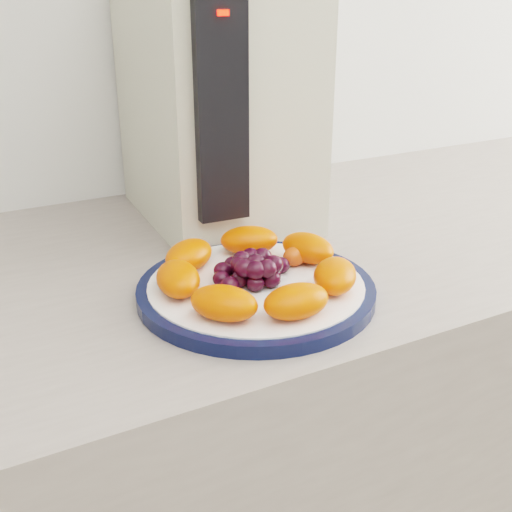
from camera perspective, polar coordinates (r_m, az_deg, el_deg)
plate_rim at (r=0.73m, az=0.00°, el=-3.08°), size 0.27×0.27×0.01m
plate_face at (r=0.73m, az=0.00°, el=-3.01°), size 0.24×0.24×0.02m
appliance_body at (r=0.94m, az=-3.65°, el=14.42°), size 0.23×0.31×0.37m
appliance_panel at (r=0.78m, az=-3.14°, el=13.00°), size 0.06×0.02×0.28m
appliance_led at (r=0.76m, az=-2.97°, el=20.79°), size 0.01×0.01×0.01m
fruit_plate at (r=0.72m, az=-0.05°, el=-1.16°), size 0.23×0.23×0.04m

